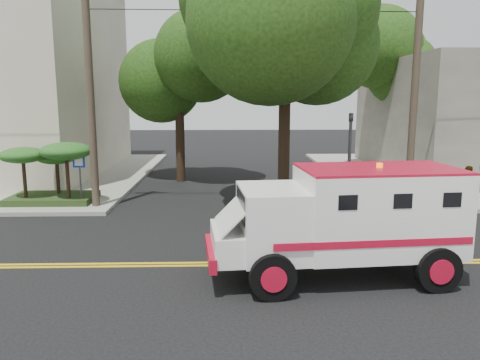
{
  "coord_description": "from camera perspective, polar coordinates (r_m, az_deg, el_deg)",
  "views": [
    {
      "loc": [
        -0.69,
        -11.26,
        4.15
      ],
      "look_at": [
        -0.28,
        3.16,
        1.6
      ],
      "focal_mm": 35.0,
      "sensor_mm": 36.0,
      "label": 1
    }
  ],
  "objects": [
    {
      "name": "ground",
      "position": [
        12.02,
        1.79,
        -10.18
      ],
      "size": [
        100.0,
        100.0,
        0.0
      ],
      "primitive_type": "plane",
      "color": "black",
      "rests_on": "ground"
    },
    {
      "name": "utility_pole_left",
      "position": [
        17.95,
        -17.83,
        10.67
      ],
      "size": [
        0.28,
        0.28,
        9.0
      ],
      "primitive_type": "cylinder",
      "color": "#382D23",
      "rests_on": "ground"
    },
    {
      "name": "utility_pole_right",
      "position": [
        18.81,
        20.54,
        10.47
      ],
      "size": [
        0.28,
        0.28,
        9.0
      ],
      "primitive_type": "cylinder",
      "color": "#382D23",
      "rests_on": "ground"
    },
    {
      "name": "tree_main",
      "position": [
        17.93,
        7.25,
        19.74
      ],
      "size": [
        6.08,
        5.7,
        9.85
      ],
      "color": "black",
      "rests_on": "ground"
    },
    {
      "name": "tree_left",
      "position": [
        23.18,
        -6.75,
        13.86
      ],
      "size": [
        4.48,
        4.2,
        7.7
      ],
      "color": "black",
      "rests_on": "ground"
    },
    {
      "name": "tree_right",
      "position": [
        28.73,
        18.26,
        13.41
      ],
      "size": [
        4.8,
        4.5,
        8.2
      ],
      "color": "black",
      "rests_on": "ground"
    },
    {
      "name": "traffic_signal",
      "position": [
        17.55,
        13.22,
        3.47
      ],
      "size": [
        0.15,
        0.18,
        3.6
      ],
      "color": "#3F3F42",
      "rests_on": "ground"
    },
    {
      "name": "accessibility_sign",
      "position": [
        18.49,
        -18.95,
        0.82
      ],
      "size": [
        0.45,
        0.1,
        2.02
      ],
      "color": "#3F3F42",
      "rests_on": "ground"
    },
    {
      "name": "palm_planter",
      "position": [
        19.28,
        -22.12,
        1.82
      ],
      "size": [
        3.52,
        2.63,
        2.36
      ],
      "color": "#1E3314",
      "rests_on": "sidewalk_nw"
    },
    {
      "name": "armored_truck",
      "position": [
        10.99,
        12.81,
        -4.33
      ],
      "size": [
        5.85,
        2.71,
        2.59
      ],
      "rotation": [
        0.0,
        0.0,
        0.09
      ],
      "color": "white",
      "rests_on": "ground"
    },
    {
      "name": "pedestrian_a",
      "position": [
        19.25,
        25.91,
        -0.67
      ],
      "size": [
        0.59,
        0.42,
        1.53
      ],
      "primitive_type": "imported",
      "rotation": [
        0.0,
        0.0,
        3.25
      ],
      "color": "gray",
      "rests_on": "sidewalk_ne"
    },
    {
      "name": "pedestrian_b",
      "position": [
        22.49,
        26.94,
        0.75
      ],
      "size": [
        0.98,
        0.92,
        1.6
      ],
      "primitive_type": "imported",
      "rotation": [
        0.0,
        0.0,
        2.59
      ],
      "color": "gray",
      "rests_on": "sidewalk_ne"
    }
  ]
}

